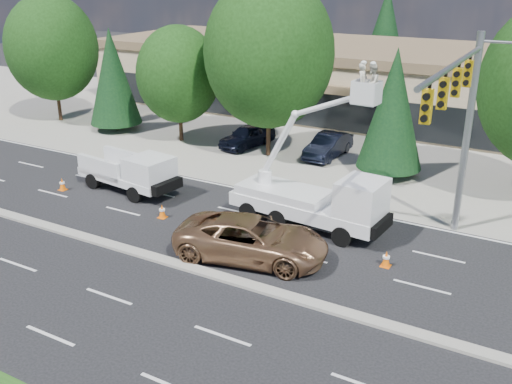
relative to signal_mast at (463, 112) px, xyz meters
The scene contains 21 objects.
ground 13.67m from the signal_mast, 144.92° to the right, with size 140.00×140.00×0.00m, color black.
concrete_apron 17.47m from the signal_mast, 127.74° to the left, with size 140.00×22.00×0.01m, color gray.
road_median 13.64m from the signal_mast, 144.92° to the right, with size 120.00×0.55×0.12m, color gray.
strip_mall 25.23m from the signal_mast, 113.62° to the left, with size 50.40×15.40×5.50m.
tree_front_a 33.00m from the signal_mast, 166.05° to the left, with size 7.03×7.03×9.75m.
tree_front_b 27.29m from the signal_mast, 163.00° to the left, with size 3.81×3.81×7.52m.
tree_front_c 21.60m from the signal_mast, 158.34° to the left, with size 5.76×5.76×7.99m.
tree_front_d 15.28m from the signal_mast, 148.59° to the left, with size 8.10×8.10×11.24m.
tree_front_e 9.64m from the signal_mast, 122.30° to the left, with size 3.77×3.77×7.44m.
tree_back_a 44.81m from the signal_mast, 128.72° to the left, with size 5.01×5.01×9.88m.
tree_back_b 37.67m from the signal_mast, 111.87° to the left, with size 5.05×5.05×9.96m.
signal_mast is the anchor object (origin of this frame).
utility_pickup 17.22m from the signal_mast, behind, with size 6.01×2.84×2.22m.
bucket_truck 7.07m from the signal_mast, behind, with size 7.88×2.89×7.94m.
traffic_cone_a 20.99m from the signal_mast, behind, with size 0.40×0.40×0.70m.
traffic_cone_b 14.44m from the signal_mast, 164.75° to the right, with size 0.40×0.40×0.70m.
traffic_cone_c 12.17m from the signal_mast, 159.16° to the right, with size 0.40×0.40×0.70m.
traffic_cone_d 6.65m from the signal_mast, 120.81° to the right, with size 0.40×0.40×0.70m.
minivan 9.95m from the signal_mast, 144.24° to the right, with size 2.95×6.39×1.78m, color #896142.
parked_car_west 18.42m from the signal_mast, 149.48° to the left, with size 1.79×4.44×1.51m, color black.
parked_car_east 14.45m from the signal_mast, 134.83° to the left, with size 1.61×4.60×1.52m, color black.
Camera 1 is at (13.75, -16.51, 11.37)m, focal length 40.00 mm.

